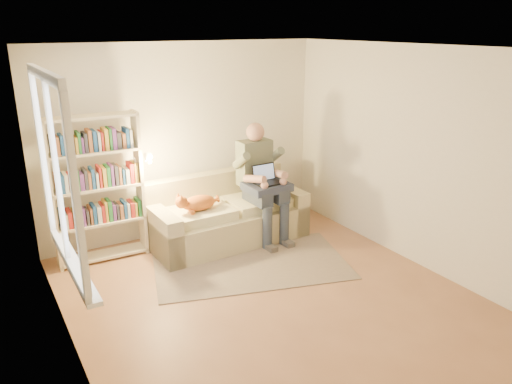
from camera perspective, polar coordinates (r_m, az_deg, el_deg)
floor at (r=5.50m, az=1.74°, el=-12.07°), size 4.50×4.50×0.00m
ceiling at (r=4.73m, az=2.06°, el=16.13°), size 4.00×4.50×0.02m
wall_left at (r=4.29m, az=-21.33°, el=-3.28°), size 0.02×4.50×2.60m
wall_right at (r=6.23m, az=17.65°, el=3.76°), size 0.02×4.50×2.60m
wall_back at (r=6.89m, az=-8.24°, el=5.85°), size 4.00×0.02×2.60m
wall_front at (r=3.43m, az=22.77°, el=-9.05°), size 4.00×0.02×2.60m
window at (r=4.46m, az=-21.23°, el=-1.41°), size 0.12×1.52×1.69m
sofa at (r=6.76m, az=-3.45°, el=-2.94°), size 2.10×0.98×0.88m
person at (r=6.66m, az=0.50°, el=1.83°), size 0.46×0.73×1.57m
cat at (r=6.32m, az=-6.93°, el=-1.27°), size 0.67×0.24×0.24m
blanket at (r=6.59m, az=1.65°, el=0.68°), size 0.57×0.47×0.10m
laptop at (r=6.57m, az=1.60°, el=1.64°), size 0.35×0.29×0.31m
bookshelf at (r=6.27m, az=-17.74°, el=1.10°), size 1.21×0.36×1.83m
rug at (r=6.20m, az=-0.61°, el=-8.21°), size 2.62×1.98×0.01m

